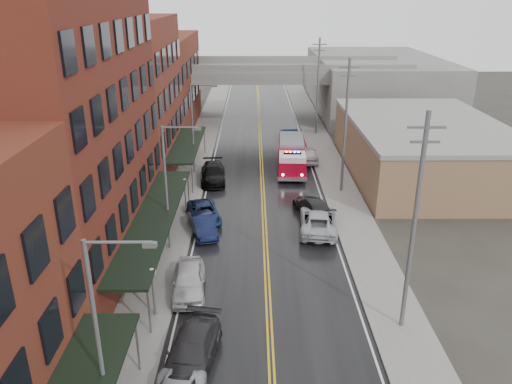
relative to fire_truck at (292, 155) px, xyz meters
name	(u,v)px	position (x,y,z in m)	size (l,w,h in m)	color
road	(264,214)	(-3.03, -10.92, -1.65)	(11.00, 160.00, 0.02)	black
sidewalk_left	(175,214)	(-10.33, -10.92, -1.59)	(3.00, 160.00, 0.15)	slate
sidewalk_right	(352,213)	(4.27, -10.92, -1.59)	(3.00, 160.00, 0.15)	slate
curb_left	(195,214)	(-8.68, -10.92, -1.59)	(0.30, 160.00, 0.15)	gray
curb_right	(332,213)	(2.62, -10.92, -1.59)	(0.30, 160.00, 0.15)	gray
brick_building_b	(55,130)	(-16.33, -17.92, 7.34)	(9.00, 20.00, 18.00)	maroon
brick_building_c	(124,99)	(-16.33, -0.42, 5.84)	(9.00, 15.00, 15.00)	maroon
brick_building_far	(158,84)	(-16.33, 17.08, 4.34)	(9.00, 20.00, 12.00)	maroon
tan_building	(423,149)	(12.97, -0.92, 0.84)	(14.00, 22.00, 5.00)	olive
right_far_block	(375,83)	(14.97, 29.08, 2.34)	(18.00, 30.00, 8.00)	slate
awning_1	(155,217)	(-10.52, -17.92, 1.33)	(2.60, 18.00, 3.09)	black
awning_2	(187,144)	(-10.52, -0.42, 1.32)	(2.60, 13.00, 3.09)	black
globe_lamp_1	(153,281)	(-9.43, -24.92, 0.65)	(0.44, 0.44, 3.12)	#59595B
globe_lamp_2	(185,188)	(-9.43, -10.92, 0.65)	(0.44, 0.44, 3.12)	#59595B
street_lamp_0	(103,330)	(-9.58, -32.92, 3.52)	(2.64, 0.22, 9.00)	#59595B
street_lamp_1	(169,181)	(-9.58, -16.92, 3.52)	(2.64, 0.22, 9.00)	#59595B
street_lamp_2	(195,123)	(-9.58, -0.92, 3.52)	(2.64, 0.22, 9.00)	#59595B
utility_pole_0	(414,223)	(4.17, -25.92, 4.64)	(1.80, 0.24, 12.00)	#59595B
utility_pole_1	(346,125)	(4.17, -5.92, 4.64)	(1.80, 0.24, 12.00)	#59595B
utility_pole_2	(318,85)	(4.17, 14.08, 4.64)	(1.80, 0.24, 12.00)	#59595B
overpass	(259,79)	(-3.03, 21.08, 4.32)	(40.00, 10.00, 7.50)	slate
fire_truck	(292,155)	(0.00, 0.00, 0.00)	(3.71, 8.53, 3.07)	#A6071E
parked_car_left_3	(192,352)	(-6.92, -28.84, -0.87)	(2.21, 5.45, 1.58)	#2A2A2C
parked_car_left_4	(189,280)	(-7.83, -22.42, -0.84)	(1.95, 4.86, 1.65)	silver
parked_car_left_5	(203,225)	(-7.72, -14.48, -0.93)	(1.55, 4.44, 1.46)	black
parked_car_left_6	(204,213)	(-7.85, -12.12, -0.98)	(2.26, 4.90, 1.36)	#15294F
parked_car_left_7	(213,173)	(-7.78, -3.20, -0.84)	(2.30, 5.66, 1.64)	black
parked_car_right_0	(318,221)	(1.04, -13.97, -0.84)	(2.74, 5.95, 1.65)	#B3B6BB
parked_car_right_1	(313,207)	(0.98, -11.12, -0.91)	(2.10, 5.17, 1.50)	black
parked_car_right_2	(308,154)	(1.97, 2.87, -0.83)	(1.96, 4.88, 1.66)	silver
parked_car_right_3	(289,135)	(0.57, 11.16, -0.89)	(1.63, 4.66, 1.54)	black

